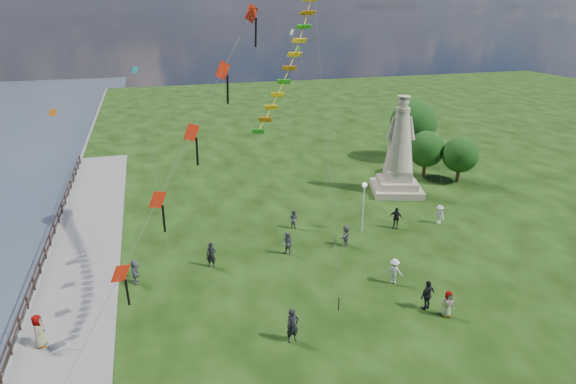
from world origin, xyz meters
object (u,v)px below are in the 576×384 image
object	(u,v)px
person_3	(428,295)
person_10	(39,333)
person_1	(288,244)
person_9	(396,218)
statue	(399,157)
person_5	(135,271)
person_8	(439,215)
person_4	(448,304)
lamppost	(364,197)
person_11	(346,236)
person_0	(293,326)
person_6	(211,255)
person_7	(294,219)
person_2	(394,271)

from	to	relation	value
person_3	person_10	bearing A→B (deg)	-25.94
person_1	person_9	distance (m)	9.35
statue	person_5	xyz separation A→B (m)	(-23.05, -9.57, -2.54)
person_3	person_8	bearing A→B (deg)	-144.66
person_4	lamppost	bearing A→B (deg)	100.86
person_3	person_11	size ratio (longest dim) A/B	1.15
lamppost	person_3	xyz separation A→B (m)	(-0.70, -10.24, -1.96)
person_0	person_1	world-z (taller)	person_0
statue	person_1	size ratio (longest dim) A/B	5.17
person_11	person_0	bearing A→B (deg)	2.41
person_0	person_4	distance (m)	8.81
person_4	person_6	bearing A→B (deg)	153.05
statue	person_7	bearing A→B (deg)	-140.02
person_3	person_8	distance (m)	12.21
person_2	person_6	size ratio (longest dim) A/B	0.95
person_1	person_9	world-z (taller)	person_9
statue	person_5	bearing A→B (deg)	-139.97
person_7	person_9	size ratio (longest dim) A/B	0.87
person_3	person_5	size ratio (longest dim) A/B	1.14
person_4	person_9	size ratio (longest dim) A/B	0.89
person_11	person_10	bearing A→B (deg)	-33.58
statue	person_10	world-z (taller)	statue
person_4	person_6	xyz separation A→B (m)	(-11.71, 9.08, 0.09)
person_0	person_10	bearing A→B (deg)	154.27
person_0	person_7	xyz separation A→B (m)	(4.01, 12.95, -0.20)
person_2	person_9	xyz separation A→B (m)	(3.91, 7.08, 0.05)
person_7	person_11	bearing A→B (deg)	175.31
person_9	person_8	bearing A→B (deg)	40.63
person_5	person_0	bearing A→B (deg)	-131.47
statue	person_5	size ratio (longest dim) A/B	5.50
person_1	person_2	xyz separation A→B (m)	(5.27, -5.31, -0.03)
statue	person_0	world-z (taller)	statue
statue	person_2	bearing A→B (deg)	-101.34
statue	person_2	distance (m)	16.28
lamppost	person_10	size ratio (longest dim) A/B	2.22
person_3	person_0	bearing A→B (deg)	-14.84
person_1	person_11	world-z (taller)	person_1
person_1	person_10	size ratio (longest dim) A/B	0.95
person_4	person_6	world-z (taller)	person_6
person_1	person_11	size ratio (longest dim) A/B	1.07
person_2	person_3	xyz separation A→B (m)	(0.48, -3.00, 0.09)
person_4	person_8	world-z (taller)	person_4
person_1	person_11	bearing A→B (deg)	56.67
statue	person_10	bearing A→B (deg)	-134.71
person_1	person_5	size ratio (longest dim) A/B	1.06
person_9	person_11	bearing A→B (deg)	-118.19
lamppost	person_6	distance (m)	12.06
person_5	person_11	bearing A→B (deg)	-81.20
person_6	person_10	distance (m)	10.91
lamppost	person_7	world-z (taller)	lamppost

